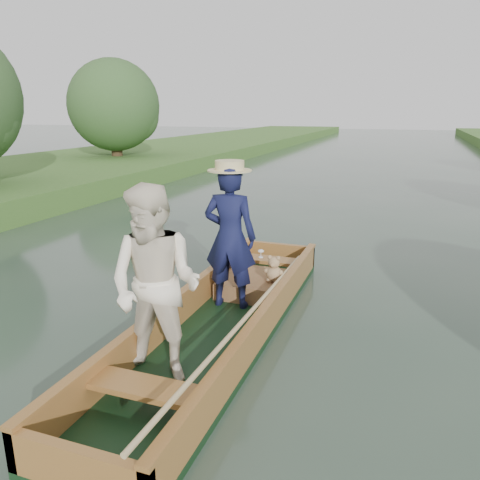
% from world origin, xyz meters
% --- Properties ---
extents(ground, '(120.00, 120.00, 0.00)m').
position_xyz_m(ground, '(0.00, 0.00, 0.00)').
color(ground, '#283D30').
rests_on(ground, ground).
extents(trees_far, '(22.91, 11.92, 4.58)m').
position_xyz_m(trees_far, '(-1.73, 7.91, 2.61)').
color(trees_far, '#47331E').
rests_on(trees_far, ground).
extents(punt, '(1.16, 5.06, 1.86)m').
position_xyz_m(punt, '(-0.09, -0.24, 0.66)').
color(punt, black).
rests_on(punt, ground).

